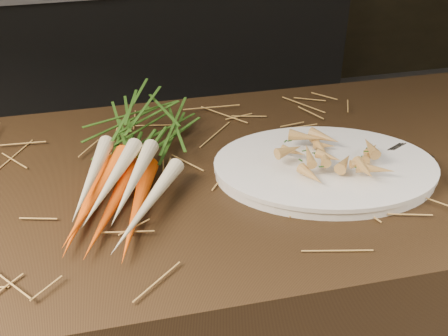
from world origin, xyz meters
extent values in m
cube|color=black|center=(0.30, 2.18, 0.40)|extent=(1.80, 0.60, 0.80)
cone|color=#EF4C08|center=(-0.05, 0.23, 0.92)|extent=(0.12, 0.29, 0.04)
cone|color=#EF4C08|center=(-0.01, 0.21, 0.92)|extent=(0.14, 0.28, 0.04)
cone|color=#EF4C08|center=(0.04, 0.20, 0.92)|extent=(0.11, 0.29, 0.04)
cone|color=#EF4C08|center=(-0.03, 0.21, 0.95)|extent=(0.15, 0.28, 0.04)
cone|color=beige|center=(-0.04, 0.24, 0.97)|extent=(0.10, 0.27, 0.04)
cone|color=beige|center=(0.00, 0.21, 0.97)|extent=(0.13, 0.26, 0.04)
cone|color=beige|center=(0.03, 0.21, 0.97)|extent=(0.12, 0.26, 0.05)
cone|color=beige|center=(0.05, 0.17, 0.94)|extent=(0.17, 0.25, 0.03)
ellipsoid|color=#3B7022|center=(0.08, 0.45, 0.95)|extent=(0.25, 0.29, 0.09)
cube|color=silver|center=(0.56, 0.19, 0.93)|extent=(0.16, 0.09, 0.00)
camera|label=1|loc=(0.01, -0.62, 1.54)|focal=45.00mm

